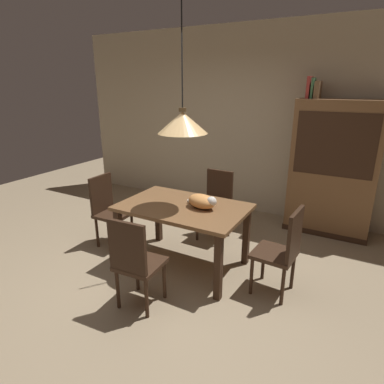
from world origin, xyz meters
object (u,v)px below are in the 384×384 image
at_px(chair_right_side, 283,249).
at_px(chair_left_side, 108,208).
at_px(chair_near_front, 135,260).
at_px(dining_table, 183,214).
at_px(pendant_lamp, 182,122).
at_px(book_brown_thick, 318,90).
at_px(book_red_tall, 309,87).
at_px(book_green_slim, 313,88).
at_px(cat_sleeping, 202,201).
at_px(hutch_bookcase, 333,172).
at_px(chair_far_back, 216,202).

distance_m(chair_right_side, chair_left_side, 2.26).
distance_m(chair_near_front, chair_left_side, 1.43).
distance_m(dining_table, pendant_lamp, 1.01).
bearing_deg(chair_near_front, pendant_lamp, 90.34).
relative_size(chair_near_front, book_brown_thick, 3.88).
bearing_deg(chair_left_side, dining_table, 0.10).
bearing_deg(pendant_lamp, chair_near_front, -89.66).
xyz_separation_m(chair_left_side, book_brown_thick, (2.13, 1.79, 1.45)).
distance_m(chair_right_side, book_red_tall, 2.34).
bearing_deg(book_green_slim, dining_table, -117.80).
relative_size(dining_table, cat_sleeping, 3.49).
bearing_deg(cat_sleeping, hutch_bookcase, 57.77).
bearing_deg(pendant_lamp, dining_table, -98.66).
relative_size(chair_right_side, hutch_bookcase, 0.50).
xyz_separation_m(cat_sleeping, book_brown_thick, (0.78, 1.75, 1.13)).
bearing_deg(chair_left_side, chair_right_side, -0.09).
relative_size(chair_near_front, book_green_slim, 3.58).
distance_m(dining_table, book_brown_thick, 2.44).
relative_size(chair_far_back, cat_sleeping, 2.32).
relative_size(chair_right_side, chair_left_side, 1.00).
bearing_deg(cat_sleeping, chair_far_back, 104.67).
distance_m(book_red_tall, book_green_slim, 0.05).
bearing_deg(pendant_lamp, book_green_slim, 62.20).
xyz_separation_m(dining_table, chair_far_back, (0.00, 0.88, -0.14)).
xyz_separation_m(chair_near_front, chair_left_side, (-1.13, 0.88, 0.00)).
bearing_deg(chair_far_back, book_green_slim, 44.05).
relative_size(chair_right_side, chair_far_back, 1.00).
xyz_separation_m(book_red_tall, book_green_slim, (0.05, 0.00, -0.01)).
height_order(chair_far_back, cat_sleeping, chair_far_back).
height_order(chair_left_side, hutch_bookcase, hutch_bookcase).
bearing_deg(cat_sleeping, pendant_lamp, -170.17).
bearing_deg(book_brown_thick, book_red_tall, 180.00).
distance_m(chair_far_back, book_brown_thick, 1.98).
bearing_deg(book_red_tall, cat_sleeping, -111.02).
relative_size(chair_left_side, cat_sleeping, 2.32).
height_order(chair_left_side, book_red_tall, book_red_tall).
xyz_separation_m(chair_right_side, book_green_slim, (-0.18, 1.80, 1.47)).
xyz_separation_m(pendant_lamp, hutch_bookcase, (1.32, 1.79, -0.77)).
bearing_deg(chair_near_front, chair_left_side, 142.29).
bearing_deg(chair_near_front, book_brown_thick, 69.46).
xyz_separation_m(chair_far_back, book_red_tall, (0.89, 0.91, 1.48)).
bearing_deg(chair_left_side, chair_near_front, -37.71).
xyz_separation_m(pendant_lamp, book_green_slim, (0.94, 1.79, 0.32)).
distance_m(chair_right_side, book_brown_thick, 2.31).
xyz_separation_m(chair_far_back, pendant_lamp, (-0.00, -0.88, 1.15)).
bearing_deg(chair_left_side, pendant_lamp, 0.10).
distance_m(book_green_slim, book_brown_thick, 0.06).
height_order(dining_table, chair_right_side, chair_right_side).
bearing_deg(book_green_slim, pendant_lamp, -117.80).
height_order(chair_left_side, book_green_slim, book_green_slim).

